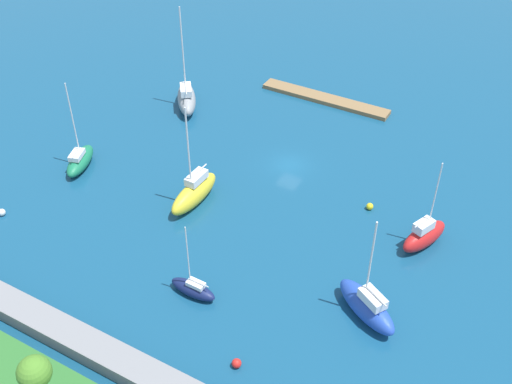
% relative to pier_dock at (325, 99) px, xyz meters
% --- Properties ---
extents(water, '(160.00, 160.00, 0.00)m').
position_rel_pier_dock_xyz_m(water, '(-2.62, 15.71, -0.28)').
color(water, navy).
rests_on(water, ground).
extents(pier_dock, '(18.08, 2.31, 0.56)m').
position_rel_pier_dock_xyz_m(pier_dock, '(0.00, 0.00, 0.00)').
color(pier_dock, olive).
rests_on(pier_dock, ground).
extents(breakwater, '(68.05, 2.59, 1.49)m').
position_rel_pier_dock_xyz_m(breakwater, '(-2.62, 47.69, 0.47)').
color(breakwater, gray).
rests_on(breakwater, ground).
extents(park_tree_mideast, '(2.55, 2.55, 5.07)m').
position_rel_pier_dock_xyz_m(park_tree_mideast, '(-0.94, 53.40, 4.38)').
color(park_tree_mideast, brown).
rests_on(park_tree_mideast, shoreline_park).
extents(sailboat_blue_mid_basin, '(7.24, 5.50, 10.67)m').
position_rel_pier_dock_xyz_m(sailboat_blue_mid_basin, '(-18.78, 32.73, 1.03)').
color(sailboat_blue_mid_basin, '#2347B2').
rests_on(sailboat_blue_mid_basin, water).
extents(sailboat_gray_outer_mooring, '(6.62, 7.66, 13.77)m').
position_rel_pier_dock_xyz_m(sailboat_gray_outer_mooring, '(15.31, 10.73, 1.19)').
color(sailboat_gray_outer_mooring, gray).
rests_on(sailboat_gray_outer_mooring, water).
extents(sailboat_yellow_east_end, '(2.30, 7.66, 12.10)m').
position_rel_pier_dock_xyz_m(sailboat_yellow_east_end, '(3.18, 26.96, 1.16)').
color(sailboat_yellow_east_end, yellow).
rests_on(sailboat_yellow_east_end, water).
extents(sailboat_navy_inner_mooring, '(4.70, 1.58, 8.13)m').
position_rel_pier_dock_xyz_m(sailboat_navy_inner_mooring, '(-4.13, 38.12, 0.49)').
color(sailboat_navy_inner_mooring, '#141E4C').
rests_on(sailboat_navy_inner_mooring, water).
extents(sailboat_red_near_pier, '(4.01, 6.21, 9.92)m').
position_rel_pier_dock_xyz_m(sailboat_red_near_pier, '(-20.37, 21.42, 1.04)').
color(sailboat_red_near_pier, red).
rests_on(sailboat_red_near_pier, water).
extents(sailboat_green_far_north, '(4.05, 6.45, 10.82)m').
position_rel_pier_dock_xyz_m(sailboat_green_far_north, '(18.38, 28.06, 0.74)').
color(sailboat_green_far_north, '#19724C').
rests_on(sailboat_green_far_north, water).
extents(mooring_buoy_yellow, '(0.76, 0.76, 0.76)m').
position_rel_pier_dock_xyz_m(mooring_buoy_yellow, '(-13.74, 18.73, 0.10)').
color(mooring_buoy_yellow, yellow).
rests_on(mooring_buoy_yellow, water).
extents(mooring_buoy_red, '(0.81, 0.81, 0.81)m').
position_rel_pier_dock_xyz_m(mooring_buoy_red, '(-11.58, 42.92, 0.13)').
color(mooring_buoy_red, red).
rests_on(mooring_buoy_red, water).
extents(mooring_buoy_white, '(0.77, 0.77, 0.77)m').
position_rel_pier_dock_xyz_m(mooring_buoy_white, '(19.77, 38.73, 0.11)').
color(mooring_buoy_white, white).
rests_on(mooring_buoy_white, water).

